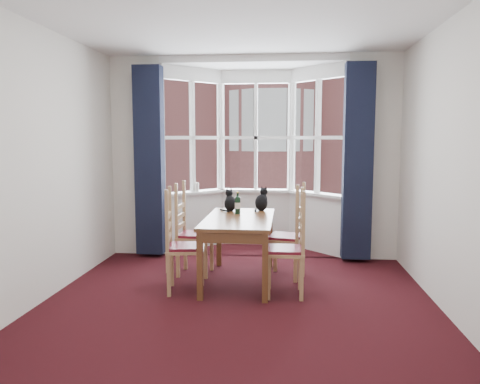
# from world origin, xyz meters

# --- Properties ---
(floor) EXTENTS (4.50, 4.50, 0.00)m
(floor) POSITION_xyz_m (0.00, 0.00, 0.00)
(floor) COLOR black
(floor) RESTS_ON ground
(ceiling) EXTENTS (4.50, 4.50, 0.00)m
(ceiling) POSITION_xyz_m (0.00, 0.00, 2.80)
(ceiling) COLOR white
(ceiling) RESTS_ON floor
(wall_left) EXTENTS (0.00, 4.50, 4.50)m
(wall_left) POSITION_xyz_m (-2.00, 0.00, 1.40)
(wall_left) COLOR silver
(wall_left) RESTS_ON floor
(wall_right) EXTENTS (0.00, 4.50, 4.50)m
(wall_right) POSITION_xyz_m (2.00, 0.00, 1.40)
(wall_right) COLOR silver
(wall_right) RESTS_ON floor
(wall_near) EXTENTS (4.00, 0.00, 4.00)m
(wall_near) POSITION_xyz_m (0.00, -2.25, 1.40)
(wall_near) COLOR silver
(wall_near) RESTS_ON floor
(wall_back_pier_left) EXTENTS (0.70, 0.12, 2.80)m
(wall_back_pier_left) POSITION_xyz_m (-1.65, 2.25, 1.40)
(wall_back_pier_left) COLOR silver
(wall_back_pier_left) RESTS_ON floor
(wall_back_pier_right) EXTENTS (0.70, 0.12, 2.80)m
(wall_back_pier_right) POSITION_xyz_m (1.65, 2.25, 1.40)
(wall_back_pier_right) COLOR silver
(wall_back_pier_right) RESTS_ON floor
(bay_window) EXTENTS (2.76, 0.94, 2.80)m
(bay_window) POSITION_xyz_m (0.00, 2.75, 1.40)
(bay_window) COLOR white
(bay_window) RESTS_ON floor
(curtain_left) EXTENTS (0.38, 0.22, 2.60)m
(curtain_left) POSITION_xyz_m (-1.42, 2.07, 1.35)
(curtain_left) COLOR black
(curtain_left) RESTS_ON floor
(curtain_right) EXTENTS (0.38, 0.22, 2.60)m
(curtain_right) POSITION_xyz_m (1.42, 2.07, 1.35)
(curtain_right) COLOR black
(curtain_right) RESTS_ON floor
(dining_table) EXTENTS (0.78, 1.44, 0.76)m
(dining_table) POSITION_xyz_m (-0.06, 1.01, 0.67)
(dining_table) COLOR brown
(dining_table) RESTS_ON floor
(chair_left_near) EXTENTS (0.46, 0.48, 0.92)m
(chair_left_near) POSITION_xyz_m (-0.70, 0.60, 0.47)
(chair_left_near) COLOR #AC8153
(chair_left_near) RESTS_ON floor
(chair_left_far) EXTENTS (0.42, 0.44, 0.92)m
(chair_left_far) POSITION_xyz_m (-0.72, 1.27, 0.47)
(chair_left_far) COLOR #AC8153
(chair_left_far) RESTS_ON floor
(chair_right_near) EXTENTS (0.41, 0.43, 0.92)m
(chair_right_near) POSITION_xyz_m (0.56, 0.60, 0.47)
(chair_right_near) COLOR #AC8153
(chair_right_near) RESTS_ON floor
(chair_right_far) EXTENTS (0.49, 0.50, 0.92)m
(chair_right_far) POSITION_xyz_m (0.56, 1.23, 0.47)
(chair_right_far) COLOR #AC8153
(chair_right_far) RESTS_ON floor
(cat_left) EXTENTS (0.21, 0.24, 0.29)m
(cat_left) POSITION_xyz_m (-0.22, 1.48, 0.87)
(cat_left) COLOR black
(cat_left) RESTS_ON dining_table
(cat_right) EXTENTS (0.23, 0.26, 0.31)m
(cat_right) POSITION_xyz_m (0.17, 1.56, 0.88)
(cat_right) COLOR black
(cat_right) RESTS_ON dining_table
(wine_bottle) EXTENTS (0.07, 0.07, 0.27)m
(wine_bottle) POSITION_xyz_m (-0.11, 1.27, 0.88)
(wine_bottle) COLOR black
(wine_bottle) RESTS_ON dining_table
(candle_tall) EXTENTS (0.06, 0.06, 0.13)m
(candle_tall) POSITION_xyz_m (-0.86, 2.60, 0.94)
(candle_tall) COLOR white
(candle_tall) RESTS_ON bay_window
(street) EXTENTS (80.00, 80.00, 0.00)m
(street) POSITION_xyz_m (0.00, 32.25, -6.00)
(street) COLOR #333335
(street) RESTS_ON ground
(tenement_building) EXTENTS (18.40, 7.80, 15.20)m
(tenement_building) POSITION_xyz_m (0.00, 14.01, 1.60)
(tenement_building) COLOR #8E4C49
(tenement_building) RESTS_ON street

